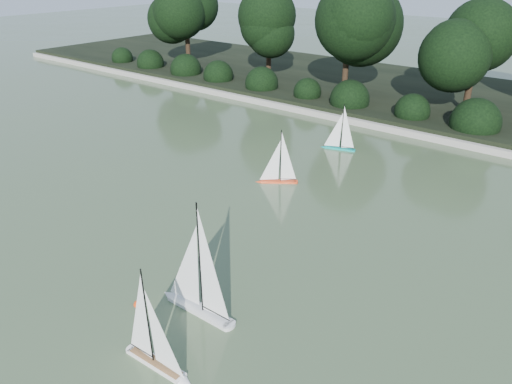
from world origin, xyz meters
TOP-DOWN VIEW (x-y plane):
  - ground at (0.00, 0.00)m, footprint 80.00×80.00m
  - pond_coping at (0.00, 9.00)m, footprint 40.00×0.35m
  - far_bank at (0.00, 13.00)m, footprint 40.00×8.00m
  - tree_line at (1.23, 11.44)m, footprint 26.31×3.93m
  - shrub_hedge at (0.00, 9.90)m, footprint 29.10×1.10m
  - sailboat_white_a at (1.01, -0.42)m, footprint 1.39×0.24m
  - sailboat_white_b at (1.50, -1.51)m, footprint 1.12×0.23m
  - sailboat_orange at (-0.77, 3.94)m, footprint 0.86×0.68m
  - sailboat_teal at (-0.80, 6.71)m, footprint 0.95×0.41m
  - race_buoy at (0.30, -0.88)m, footprint 0.14×0.14m

SIDE VIEW (x-z plane):
  - ground at x=0.00m, z-range 0.00..0.00m
  - race_buoy at x=0.30m, z-range -0.07..0.07m
  - pond_coping at x=0.00m, z-range 0.00..0.18m
  - far_bank at x=0.00m, z-range 0.00..0.30m
  - sailboat_teal at x=-0.80m, z-range -0.45..0.86m
  - sailboat_orange at x=-0.77m, z-range -0.46..0.88m
  - sailboat_white_b at x=1.50m, z-range -0.53..1.00m
  - sailboat_white_a at x=1.01m, z-range -0.65..1.25m
  - shrub_hedge at x=0.00m, z-range -0.10..1.00m
  - tree_line at x=1.23m, z-range 0.45..4.83m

